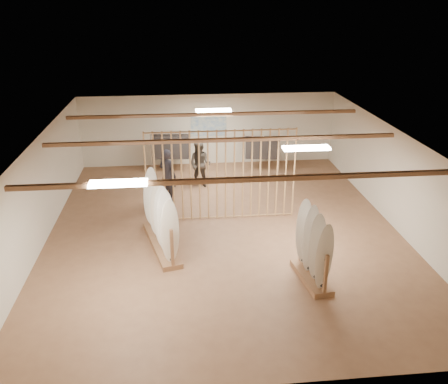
{
  "coord_description": "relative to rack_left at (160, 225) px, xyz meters",
  "views": [
    {
      "loc": [
        -1.25,
        -12.25,
        6.32
      ],
      "look_at": [
        0.0,
        0.0,
        1.2
      ],
      "focal_mm": 38.0,
      "sensor_mm": 36.0,
      "label": 1
    }
  ],
  "objects": [
    {
      "name": "wall_left",
      "position": [
        -3.21,
        0.78,
        0.76
      ],
      "size": [
        0.0,
        12.0,
        12.0
      ],
      "primitive_type": "plane",
      "rotation": [
        1.57,
        0.0,
        1.57
      ],
      "color": "silver",
      "rests_on": "ground"
    },
    {
      "name": "rack_right",
      "position": [
        3.61,
        -2.03,
        -0.03
      ],
      "size": [
        0.69,
        1.61,
        1.81
      ],
      "rotation": [
        0.0,
        0.0,
        0.13
      ],
      "color": "#916441",
      "rests_on": "floor"
    },
    {
      "name": "clothing_rack_a",
      "position": [
        0.28,
        5.87,
        0.37
      ],
      "size": [
        1.46,
        0.47,
        1.56
      ],
      "rotation": [
        0.0,
        0.0,
        -0.08
      ],
      "color": "silver",
      "rests_on": "floor"
    },
    {
      "name": "clothing_rack_b",
      "position": [
        3.74,
        5.66,
        0.29
      ],
      "size": [
        1.33,
        0.49,
        1.43
      ],
      "rotation": [
        0.0,
        0.0,
        -0.13
      ],
      "color": "silver",
      "rests_on": "floor"
    },
    {
      "name": "floor",
      "position": [
        1.79,
        0.78,
        -0.64
      ],
      "size": [
        12.0,
        12.0,
        0.0
      ],
      "primitive_type": "plane",
      "color": "#8C6144",
      "rests_on": "ground"
    },
    {
      "name": "shopper_a",
      "position": [
        0.18,
        3.07,
        0.38
      ],
      "size": [
        0.89,
        0.87,
        2.04
      ],
      "primitive_type": "imported",
      "rotation": [
        0.0,
        0.0,
        2.42
      ],
      "color": "#26252C",
      "rests_on": "floor"
    },
    {
      "name": "light_panels",
      "position": [
        1.79,
        0.78,
        2.1
      ],
      "size": [
        1.2,
        0.35,
        0.06
      ],
      "primitive_type": "cube",
      "color": "white",
      "rests_on": "ground"
    },
    {
      "name": "wall_right",
      "position": [
        6.79,
        0.78,
        0.76
      ],
      "size": [
        0.0,
        12.0,
        12.0
      ],
      "primitive_type": "plane",
      "rotation": [
        1.57,
        0.0,
        -1.57
      ],
      "color": "silver",
      "rests_on": "ground"
    },
    {
      "name": "rack_left",
      "position": [
        0.0,
        0.0,
        0.0
      ],
      "size": [
        1.14,
        2.73,
        1.87
      ],
      "rotation": [
        0.0,
        0.0,
        0.24
      ],
      "color": "#916441",
      "rests_on": "floor"
    },
    {
      "name": "wall_front",
      "position": [
        1.79,
        -5.22,
        0.76
      ],
      "size": [
        12.0,
        0.0,
        12.0
      ],
      "primitive_type": "plane",
      "rotation": [
        -1.57,
        0.0,
        0.0
      ],
      "color": "silver",
      "rests_on": "ground"
    },
    {
      "name": "ceiling_slats",
      "position": [
        1.79,
        0.78,
        2.08
      ],
      "size": [
        9.5,
        6.12,
        0.1
      ],
      "primitive_type": "cube",
      "color": "#916441",
      "rests_on": "ground"
    },
    {
      "name": "ceiling",
      "position": [
        1.79,
        0.78,
        2.16
      ],
      "size": [
        12.0,
        12.0,
        0.0
      ],
      "primitive_type": "plane",
      "rotation": [
        3.14,
        0.0,
        0.0
      ],
      "color": "gray",
      "rests_on": "ground"
    },
    {
      "name": "shopper_b",
      "position": [
        1.3,
        4.27,
        0.29
      ],
      "size": [
        1.11,
        1.0,
        1.87
      ],
      "primitive_type": "imported",
      "rotation": [
        0.0,
        0.0,
        -0.4
      ],
      "color": "#37312A",
      "rests_on": "floor"
    },
    {
      "name": "wall_back",
      "position": [
        1.79,
        6.78,
        0.76
      ],
      "size": [
        12.0,
        0.0,
        12.0
      ],
      "primitive_type": "plane",
      "rotation": [
        1.57,
        0.0,
        0.0
      ],
      "color": "silver",
      "rests_on": "ground"
    },
    {
      "name": "bamboo_partition",
      "position": [
        1.79,
        1.58,
        0.76
      ],
      "size": [
        4.45,
        0.05,
        2.78
      ],
      "color": "tan",
      "rests_on": "ground"
    },
    {
      "name": "poster",
      "position": [
        1.79,
        6.76,
        0.96
      ],
      "size": [
        1.4,
        0.03,
        0.9
      ],
      "primitive_type": "cube",
      "color": "#3671BE",
      "rests_on": "ground"
    }
  ]
}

